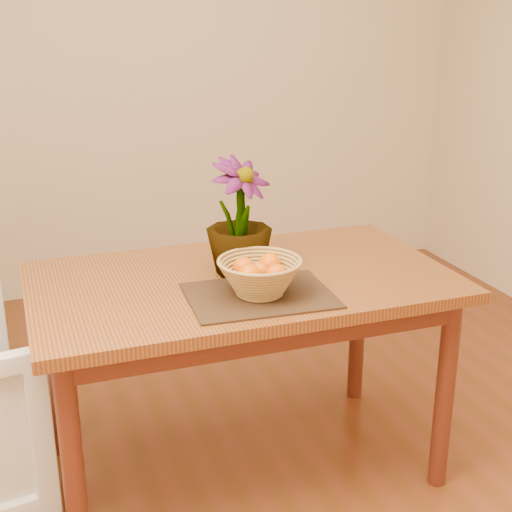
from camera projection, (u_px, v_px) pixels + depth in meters
name	position (u px, v px, depth m)	size (l,w,h in m)	color
wall_back	(129.00, 56.00, 3.92)	(4.00, 0.02, 2.70)	beige
table	(242.00, 301.00, 2.42)	(1.40, 0.80, 0.75)	brown
placemat	(260.00, 295.00, 2.22)	(0.45, 0.33, 0.01)	#311D12
wicker_basket	(260.00, 279.00, 2.20)	(0.27, 0.27, 0.11)	#A57D45
orange_pile	(260.00, 271.00, 2.19)	(0.17, 0.16, 0.07)	#CE5403
potted_plant	(239.00, 217.00, 2.35)	(0.22, 0.22, 0.39)	#164C15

